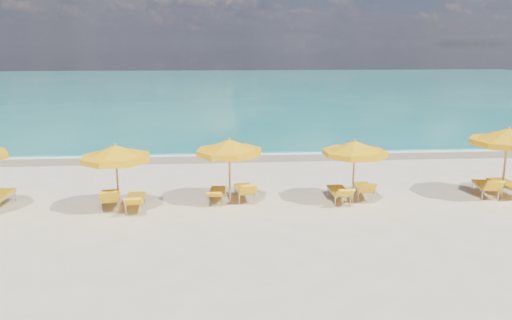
{
  "coord_description": "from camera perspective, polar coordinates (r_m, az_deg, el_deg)",
  "views": [
    {
      "loc": [
        -1.4,
        -16.44,
        5.39
      ],
      "look_at": [
        0.0,
        1.5,
        1.2
      ],
      "focal_mm": 35.0,
      "sensor_mm": 36.0,
      "label": 1
    }
  ],
  "objects": [
    {
      "name": "ocean",
      "position": [
        64.68,
        -3.25,
        8.31
      ],
      "size": [
        120.0,
        80.0,
        0.3
      ],
      "primitive_type": "cube",
      "color": "#167C74",
      "rests_on": "ground"
    },
    {
      "name": "wet_sand_band",
      "position": [
        24.48,
        -1.08,
        0.39
      ],
      "size": [
        120.0,
        2.6,
        0.01
      ],
      "primitive_type": "cube",
      "color": "tan",
      "rests_on": "ground"
    },
    {
      "name": "ground_plane",
      "position": [
        17.35,
        0.39,
        -4.99
      ],
      "size": [
        120.0,
        120.0,
        0.0
      ],
      "primitive_type": "plane",
      "color": "beige"
    },
    {
      "name": "umbrella_6",
      "position": [
        19.41,
        26.85,
        2.33
      ],
      "size": [
        3.09,
        3.09,
        2.62
      ],
      "rotation": [
        0.0,
        0.0,
        -0.22
      ],
      "color": "tan",
      "rests_on": "ground"
    },
    {
      "name": "lounger_6_right",
      "position": [
        20.43,
        26.83,
        -2.92
      ],
      "size": [
        0.94,
        2.04,
        0.88
      ],
      "rotation": [
        0.0,
        0.0,
        0.15
      ],
      "color": "#A5A8AD",
      "rests_on": "ground"
    },
    {
      "name": "lounger_4_right",
      "position": [
        17.73,
        -1.33,
        -3.85
      ],
      "size": [
        0.76,
        1.78,
        0.83
      ],
      "rotation": [
        0.0,
        0.0,
        0.1
      ],
      "color": "#A5A8AD",
      "rests_on": "ground"
    },
    {
      "name": "lounger_5_right",
      "position": [
        18.36,
        12.14,
        -3.56
      ],
      "size": [
        0.79,
        1.77,
        0.81
      ],
      "rotation": [
        0.0,
        0.0,
        -0.13
      ],
      "color": "#A5A8AD",
      "rests_on": "ground"
    },
    {
      "name": "lounger_4_left",
      "position": [
        17.62,
        -4.5,
        -4.08
      ],
      "size": [
        0.7,
        1.69,
        0.64
      ],
      "rotation": [
        0.0,
        0.0,
        -0.11
      ],
      "color": "#A5A8AD",
      "rests_on": "ground"
    },
    {
      "name": "umbrella_5",
      "position": [
        17.27,
        11.21,
        1.28
      ],
      "size": [
        2.95,
        2.95,
        2.26
      ],
      "rotation": [
        0.0,
        0.0,
        0.42
      ],
      "color": "tan",
      "rests_on": "ground"
    },
    {
      "name": "foam_line",
      "position": [
        25.26,
        -1.19,
        0.79
      ],
      "size": [
        120.0,
        1.2,
        0.03
      ],
      "primitive_type": "cube",
      "color": "white",
      "rests_on": "ground"
    },
    {
      "name": "lounger_3_left",
      "position": [
        17.54,
        -16.3,
        -4.54
      ],
      "size": [
        0.93,
        1.88,
        0.89
      ],
      "rotation": [
        0.0,
        0.0,
        0.18
      ],
      "color": "#A5A8AD",
      "rests_on": "ground"
    },
    {
      "name": "umbrella_4",
      "position": [
        16.89,
        -3.07,
        1.44
      ],
      "size": [
        2.75,
        2.75,
        2.32
      ],
      "rotation": [
        0.0,
        0.0,
        0.23
      ],
      "color": "tan",
      "rests_on": "ground"
    },
    {
      "name": "whitecap_near",
      "position": [
        34.18,
        -12.17,
        3.74
      ],
      "size": [
        14.0,
        0.36,
        0.05
      ],
      "primitive_type": "cube",
      "color": "white",
      "rests_on": "ground"
    },
    {
      "name": "lounger_5_left",
      "position": [
        17.75,
        9.48,
        -4.02
      ],
      "size": [
        0.61,
        1.78,
        0.77
      ],
      "rotation": [
        0.0,
        0.0,
        -0.0
      ],
      "color": "#A5A8AD",
      "rests_on": "ground"
    },
    {
      "name": "whitecap_far",
      "position": [
        41.86,
        8.59,
        5.57
      ],
      "size": [
        18.0,
        0.3,
        0.05
      ],
      "primitive_type": "cube",
      "color": "white",
      "rests_on": "ground"
    },
    {
      "name": "lounger_3_right",
      "position": [
        17.14,
        -13.6,
        -4.84
      ],
      "size": [
        0.74,
        1.85,
        0.75
      ],
      "rotation": [
        0.0,
        0.0,
        0.08
      ],
      "color": "#A5A8AD",
      "rests_on": "ground"
    },
    {
      "name": "lounger_6_left",
      "position": [
        19.99,
        24.74,
        -3.11
      ],
      "size": [
        0.92,
        1.83,
        0.85
      ],
      "rotation": [
        0.0,
        0.0,
        -0.2
      ],
      "color": "#A5A8AD",
      "rests_on": "ground"
    },
    {
      "name": "umbrella_3",
      "position": [
        16.61,
        -15.75,
        0.7
      ],
      "size": [
        2.77,
        2.77,
        2.3
      ],
      "rotation": [
        0.0,
        0.0,
        -0.25
      ],
      "color": "tan",
      "rests_on": "ground"
    }
  ]
}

